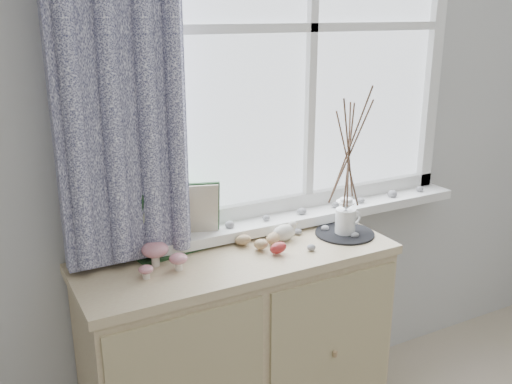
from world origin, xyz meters
TOP-DOWN VIEW (x-y plane):
  - sideboard at (-0.15, 1.75)m, footprint 1.20×0.45m
  - botanical_book at (-0.33, 1.86)m, footprint 0.40×0.20m
  - toadstool_cluster at (-0.44, 1.78)m, footprint 0.18×0.15m
  - wooden_eggs at (-0.04, 1.75)m, footprint 0.16×0.17m
  - songbird_figurine at (0.07, 1.79)m, footprint 0.15×0.08m
  - crocheted_doily at (0.32, 1.73)m, footprint 0.24×0.24m
  - twig_pitcher at (0.32, 1.73)m, footprint 0.24×0.24m
  - sideboard_pebbles at (0.18, 1.76)m, footprint 0.33×0.23m

SIDE VIEW (x-z plane):
  - sideboard at x=-0.15m, z-range 0.00..0.85m
  - crocheted_doily at x=0.32m, z-range 0.85..0.86m
  - sideboard_pebbles at x=0.18m, z-range 0.85..0.87m
  - wooden_eggs at x=-0.04m, z-range 0.84..0.91m
  - songbird_figurine at x=0.07m, z-range 0.85..0.92m
  - toadstool_cluster at x=-0.44m, z-range 0.86..0.95m
  - botanical_book at x=-0.33m, z-range 0.85..1.12m
  - twig_pitcher at x=0.32m, z-range 0.90..1.51m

